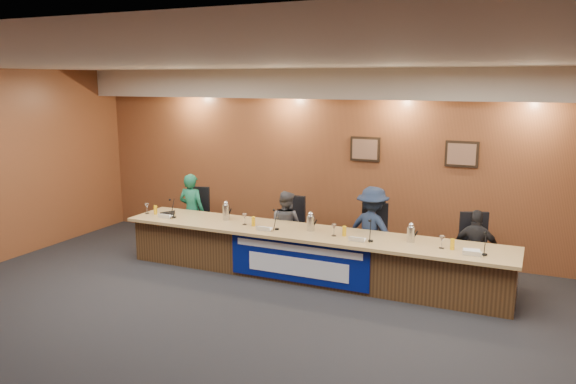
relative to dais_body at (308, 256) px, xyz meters
name	(u,v)px	position (x,y,z in m)	size (l,w,h in m)	color
floor	(231,341)	(0.00, -2.40, -0.35)	(10.00, 10.00, 0.00)	black
ceiling	(225,62)	(0.00, -2.40, 2.85)	(10.00, 8.00, 0.04)	silver
wall_back	(343,162)	(0.00, 1.60, 1.25)	(10.00, 0.04, 3.20)	brown
soffit	(340,84)	(0.00, 1.35, 2.60)	(10.00, 0.50, 0.50)	beige
dais_body	(308,256)	(0.00, 0.00, 0.00)	(6.00, 0.80, 0.70)	#462E18
dais_top	(307,233)	(0.00, -0.05, 0.38)	(6.10, 0.95, 0.05)	tan
banner	(298,261)	(0.00, -0.41, 0.03)	(2.20, 0.02, 0.65)	#041065
banner_text_upper	(297,249)	(0.00, -0.43, 0.23)	(2.00, 0.01, 0.10)	silver
banner_text_lower	(297,267)	(0.00, -0.43, -0.05)	(1.60, 0.01, 0.28)	silver
wall_photo_left	(365,149)	(0.40, 1.57, 1.50)	(0.52, 0.04, 0.42)	black
wall_photo_right	(462,154)	(2.00, 1.57, 1.50)	(0.52, 0.04, 0.42)	black
panelist_a	(192,211)	(-2.53, 0.59, 0.33)	(0.50, 0.33, 1.37)	#165E42
panelist_b	(286,226)	(-0.66, 0.59, 0.25)	(0.59, 0.46, 1.21)	#4A494E
panelist_c	(372,230)	(0.84, 0.59, 0.35)	(0.90, 0.52, 1.39)	#16223A
panelist_d	(476,249)	(2.40, 0.59, 0.24)	(0.69, 0.29, 1.17)	black
office_chair_a	(195,221)	(-2.53, 0.69, 0.13)	(0.48, 0.48, 0.08)	black
office_chair_b	(288,232)	(-0.66, 0.69, 0.13)	(0.48, 0.48, 0.08)	black
office_chair_c	(374,242)	(0.84, 0.69, 0.13)	(0.48, 0.48, 0.08)	black
office_chair_d	(476,254)	(2.40, 0.69, 0.13)	(0.48, 0.48, 0.08)	black
nameplate_a	(164,216)	(-2.49, -0.28, 0.45)	(0.24, 0.06, 0.09)	white
microphone_a	(174,217)	(-2.35, -0.18, 0.41)	(0.07, 0.07, 0.02)	black
juice_glass_a	(156,210)	(-2.80, -0.09, 0.47)	(0.06, 0.06, 0.15)	#EBAE10
water_glass_a	(147,209)	(-2.95, -0.12, 0.49)	(0.08, 0.08, 0.18)	silver
nameplate_b	(263,228)	(-0.62, -0.32, 0.45)	(0.24, 0.06, 0.09)	white
microphone_b	(277,229)	(-0.46, -0.15, 0.41)	(0.07, 0.07, 0.02)	black
juice_glass_b	(253,221)	(-0.90, -0.10, 0.47)	(0.06, 0.06, 0.15)	#EBAE10
water_glass_b	(245,219)	(-1.06, -0.09, 0.49)	(0.08, 0.08, 0.18)	silver
nameplate_c	(356,239)	(0.85, -0.29, 0.45)	(0.24, 0.06, 0.09)	white
microphone_c	(371,241)	(1.04, -0.19, 0.41)	(0.07, 0.07, 0.02)	black
juice_glass_c	(344,231)	(0.60, -0.07, 0.47)	(0.06, 0.06, 0.15)	#EBAE10
water_glass_c	(334,230)	(0.46, -0.13, 0.49)	(0.08, 0.08, 0.18)	silver
nameplate_d	(472,253)	(2.43, -0.31, 0.45)	(0.24, 0.06, 0.09)	white
microphone_d	(485,254)	(2.58, -0.19, 0.41)	(0.07, 0.07, 0.02)	black
juice_glass_d	(452,244)	(2.15, -0.11, 0.47)	(0.06, 0.06, 0.15)	#EBAE10
water_glass_d	(442,242)	(2.01, -0.12, 0.49)	(0.08, 0.08, 0.18)	silver
carafe_left	(226,212)	(-1.48, 0.05, 0.53)	(0.12, 0.12, 0.26)	silver
carafe_mid	(311,223)	(0.03, 0.01, 0.52)	(0.12, 0.12, 0.23)	silver
carafe_right	(411,234)	(1.56, 0.02, 0.51)	(0.12, 0.12, 0.22)	silver
speakerphone	(170,214)	(-2.55, -0.04, 0.43)	(0.32, 0.32, 0.05)	black
paper_stack	(472,252)	(2.41, -0.10, 0.40)	(0.22, 0.30, 0.01)	white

